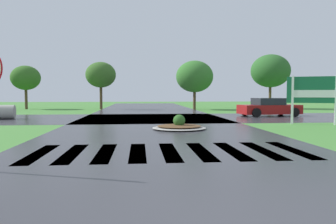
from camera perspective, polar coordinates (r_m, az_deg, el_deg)
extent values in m
cube|color=#35353A|center=(13.27, -1.41, -3.80)|extent=(9.46, 80.00, 0.01)
cube|color=#35353A|center=(21.46, -2.82, -1.07)|extent=(90.00, 8.52, 0.01)
cube|color=white|center=(9.50, -22.04, -6.91)|extent=(0.45, 2.99, 0.01)
cube|color=white|center=(9.28, -16.68, -7.05)|extent=(0.45, 2.99, 0.01)
cube|color=white|center=(9.15, -11.10, -7.12)|extent=(0.45, 2.99, 0.01)
cube|color=white|center=(9.09, -5.41, -7.13)|extent=(0.45, 2.99, 0.01)
cube|color=white|center=(9.13, 0.29, -7.07)|extent=(0.45, 2.99, 0.01)
cube|color=white|center=(9.26, 5.88, -6.95)|extent=(0.45, 2.99, 0.01)
cube|color=white|center=(9.47, 11.27, -6.77)|extent=(0.45, 2.99, 0.01)
cube|color=white|center=(9.76, 16.38, -6.54)|extent=(0.45, 2.99, 0.01)
cube|color=white|center=(10.12, 21.16, -6.28)|extent=(0.45, 2.99, 0.01)
cube|color=white|center=(18.74, 27.72, 1.86)|extent=(0.16, 0.16, 2.59)
cube|color=white|center=(18.50, 21.26, 2.00)|extent=(0.16, 0.16, 2.59)
cube|color=#145938|center=(18.59, 24.56, 3.62)|extent=(2.52, 1.14, 1.40)
cube|color=white|center=(18.59, 24.54, 2.97)|extent=(1.93, 0.89, 0.39)
ellipsoid|color=#9E9B93|center=(14.82, 2.00, -2.84)|extent=(2.48, 2.34, 0.12)
ellipsoid|color=brown|center=(14.81, 2.00, -2.49)|extent=(2.04, 1.92, 0.10)
sphere|color=#2D6023|center=(14.79, 2.00, -1.53)|extent=(0.56, 0.56, 0.56)
cube|color=maroon|center=(24.40, 17.57, 0.46)|extent=(4.51, 2.24, 0.65)
cube|color=#1E232B|center=(24.33, 17.40, 1.81)|extent=(2.17, 1.76, 0.49)
cylinder|color=black|center=(25.94, 19.43, 0.20)|extent=(0.66, 0.29, 0.64)
cylinder|color=black|center=(24.40, 21.64, -0.03)|extent=(0.66, 0.29, 0.64)
cylinder|color=black|center=(24.54, 13.52, 0.13)|extent=(0.66, 0.29, 0.64)
cylinder|color=black|center=(22.91, 15.46, -0.12)|extent=(0.66, 0.29, 0.64)
cylinder|color=#9E9B93|center=(23.04, -27.22, -0.01)|extent=(1.45, 1.11, 0.91)
cylinder|color=#4C3823|center=(36.73, -23.93, 2.21)|extent=(0.28, 0.28, 2.23)
ellipsoid|color=#326321|center=(36.76, -24.01, 5.58)|extent=(2.99, 2.99, 2.54)
cylinder|color=#4C3823|center=(33.95, -11.83, 2.58)|extent=(0.28, 0.28, 2.49)
ellipsoid|color=#376125|center=(34.00, -11.88, 6.50)|extent=(3.10, 3.10, 2.64)
cylinder|color=#4C3823|center=(32.77, 4.73, 2.23)|extent=(0.28, 0.28, 2.04)
ellipsoid|color=#35712B|center=(32.81, 4.75, 6.31)|extent=(3.77, 3.77, 3.20)
cylinder|color=#4C3823|center=(36.35, 17.69, 2.63)|extent=(0.28, 0.28, 2.61)
ellipsoid|color=#2B6027|center=(36.43, 17.77, 6.98)|extent=(4.16, 4.16, 3.54)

